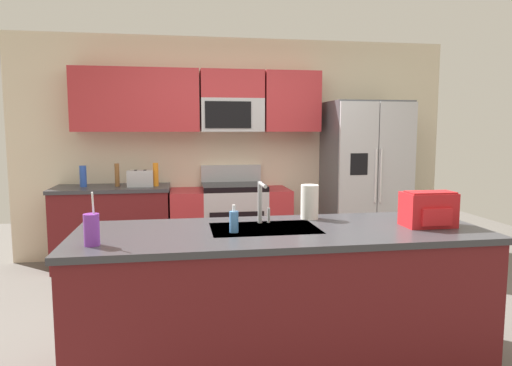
# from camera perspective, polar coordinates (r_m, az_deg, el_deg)

# --- Properties ---
(ground_plane) EXTENTS (9.00, 9.00, 0.00)m
(ground_plane) POSITION_cam_1_polar(r_m,az_deg,el_deg) (3.81, 1.81, -16.94)
(ground_plane) COLOR #66605B
(ground_plane) RESTS_ON ground
(kitchen_wall_unit) EXTENTS (5.20, 0.43, 2.60)m
(kitchen_wall_unit) POSITION_cam_1_polar(r_m,az_deg,el_deg) (5.54, -3.79, 6.08)
(kitchen_wall_unit) COLOR beige
(kitchen_wall_unit) RESTS_ON ground
(back_counter) EXTENTS (1.26, 0.63, 0.90)m
(back_counter) POSITION_cam_1_polar(r_m,az_deg,el_deg) (5.39, -17.27, -5.15)
(back_counter) COLOR maroon
(back_counter) RESTS_ON ground
(range_oven) EXTENTS (1.36, 0.61, 1.10)m
(range_oven) POSITION_cam_1_polar(r_m,az_deg,el_deg) (5.37, -3.16, -4.99)
(range_oven) COLOR #B7BABF
(range_oven) RESTS_ON ground
(refrigerator) EXTENTS (0.90, 0.76, 1.85)m
(refrigerator) POSITION_cam_1_polar(r_m,az_deg,el_deg) (5.62, 13.30, 0.34)
(refrigerator) COLOR #4C4F54
(refrigerator) RESTS_ON ground
(island_counter) EXTENTS (2.57, 0.92, 0.90)m
(island_counter) POSITION_cam_1_polar(r_m,az_deg,el_deg) (3.05, 3.10, -13.97)
(island_counter) COLOR maroon
(island_counter) RESTS_ON ground
(toaster) EXTENTS (0.28, 0.16, 0.18)m
(toaster) POSITION_cam_1_polar(r_m,az_deg,el_deg) (5.22, -14.11, 0.56)
(toaster) COLOR #B7BABF
(toaster) RESTS_ON back_counter
(pepper_mill) EXTENTS (0.05, 0.05, 0.25)m
(pepper_mill) POSITION_cam_1_polar(r_m,az_deg,el_deg) (5.30, -16.82, 0.95)
(pepper_mill) COLOR brown
(pepper_mill) RESTS_ON back_counter
(bottle_blue) EXTENTS (0.07, 0.07, 0.23)m
(bottle_blue) POSITION_cam_1_polar(r_m,az_deg,el_deg) (5.38, -20.62, 0.79)
(bottle_blue) COLOR blue
(bottle_blue) RESTS_ON back_counter
(bottle_orange) EXTENTS (0.06, 0.06, 0.26)m
(bottle_orange) POSITION_cam_1_polar(r_m,az_deg,el_deg) (5.21, -12.31, 1.03)
(bottle_orange) COLOR orange
(bottle_orange) RESTS_ON back_counter
(sink_faucet) EXTENTS (0.09, 0.21, 0.28)m
(sink_faucet) POSITION_cam_1_polar(r_m,az_deg,el_deg) (3.06, 0.69, -1.96)
(sink_faucet) COLOR #B7BABF
(sink_faucet) RESTS_ON island_counter
(drink_cup_purple) EXTENTS (0.08, 0.08, 0.29)m
(drink_cup_purple) POSITION_cam_1_polar(r_m,az_deg,el_deg) (2.65, -19.68, -5.45)
(drink_cup_purple) COLOR purple
(drink_cup_purple) RESTS_ON island_counter
(soap_dispenser) EXTENTS (0.06, 0.06, 0.17)m
(soap_dispenser) POSITION_cam_1_polar(r_m,az_deg,el_deg) (2.82, -2.75, -4.76)
(soap_dispenser) COLOR #4C8CD8
(soap_dispenser) RESTS_ON island_counter
(paper_towel_roll) EXTENTS (0.12, 0.12, 0.24)m
(paper_towel_roll) POSITION_cam_1_polar(r_m,az_deg,el_deg) (3.25, 6.65, -2.33)
(paper_towel_roll) COLOR white
(paper_towel_roll) RESTS_ON island_counter
(backpack) EXTENTS (0.32, 0.22, 0.23)m
(backpack) POSITION_cam_1_polar(r_m,az_deg,el_deg) (3.18, 20.58, -2.98)
(backpack) COLOR red
(backpack) RESTS_ON island_counter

